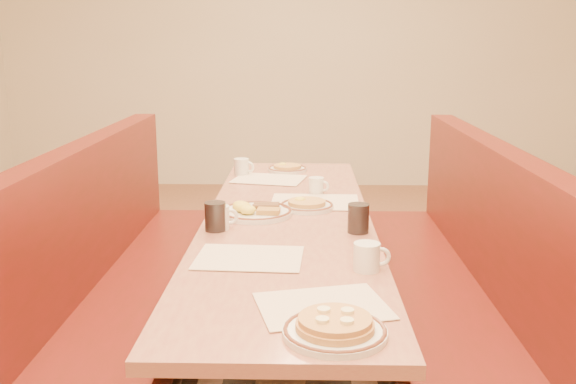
{
  "coord_description": "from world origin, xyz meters",
  "views": [
    {
      "loc": [
        0.06,
        -2.6,
        1.48
      ],
      "look_at": [
        0.0,
        0.06,
        0.85
      ],
      "focal_mm": 40.0,
      "sensor_mm": 36.0,
      "label": 1
    }
  ],
  "objects_px": {
    "soda_tumbler_near": "(215,217)",
    "soda_tumbler_mid": "(358,218)",
    "coffee_mug_d": "(242,166)",
    "diner_table": "(288,302)",
    "booth_right": "(457,306)",
    "coffee_mug_c": "(317,185)",
    "eggs_plate": "(255,211)",
    "booth_left": "(121,303)",
    "pancake_plate": "(335,328)",
    "coffee_mug_b": "(219,217)",
    "coffee_mug_a": "(368,256)"
  },
  "relations": [
    {
      "from": "soda_tumbler_near",
      "to": "soda_tumbler_mid",
      "type": "distance_m",
      "value": 0.56
    },
    {
      "from": "coffee_mug_d",
      "to": "soda_tumbler_mid",
      "type": "relative_size",
      "value": 1.02
    },
    {
      "from": "coffee_mug_d",
      "to": "soda_tumbler_near",
      "type": "height_order",
      "value": "soda_tumbler_near"
    },
    {
      "from": "diner_table",
      "to": "booth_right",
      "type": "distance_m",
      "value": 0.73
    },
    {
      "from": "diner_table",
      "to": "coffee_mug_c",
      "type": "height_order",
      "value": "coffee_mug_c"
    },
    {
      "from": "coffee_mug_c",
      "to": "soda_tumbler_near",
      "type": "relative_size",
      "value": 0.88
    },
    {
      "from": "eggs_plate",
      "to": "booth_left",
      "type": "bearing_deg",
      "value": -175.36
    },
    {
      "from": "pancake_plate",
      "to": "eggs_plate",
      "type": "xyz_separation_m",
      "value": [
        -0.29,
        1.15,
        -0.0
      ]
    },
    {
      "from": "coffee_mug_b",
      "to": "coffee_mug_d",
      "type": "xyz_separation_m",
      "value": [
        -0.01,
        1.06,
        -0.0
      ]
    },
    {
      "from": "diner_table",
      "to": "soda_tumbler_near",
      "type": "distance_m",
      "value": 0.55
    },
    {
      "from": "coffee_mug_b",
      "to": "pancake_plate",
      "type": "bearing_deg",
      "value": -81.03
    },
    {
      "from": "booth_right",
      "to": "coffee_mug_c",
      "type": "relative_size",
      "value": 24.68
    },
    {
      "from": "coffee_mug_b",
      "to": "coffee_mug_c",
      "type": "xyz_separation_m",
      "value": [
        0.4,
        0.62,
        -0.01
      ]
    },
    {
      "from": "booth_left",
      "to": "pancake_plate",
      "type": "bearing_deg",
      "value": -51.39
    },
    {
      "from": "booth_left",
      "to": "coffee_mug_b",
      "type": "relative_size",
      "value": 20.24
    },
    {
      "from": "diner_table",
      "to": "coffee_mug_b",
      "type": "height_order",
      "value": "coffee_mug_b"
    },
    {
      "from": "pancake_plate",
      "to": "coffee_mug_a",
      "type": "distance_m",
      "value": 0.5
    },
    {
      "from": "diner_table",
      "to": "coffee_mug_c",
      "type": "xyz_separation_m",
      "value": [
        0.13,
        0.46,
        0.42
      ]
    },
    {
      "from": "coffee_mug_b",
      "to": "coffee_mug_c",
      "type": "bearing_deg",
      "value": 42.34
    },
    {
      "from": "booth_right",
      "to": "eggs_plate",
      "type": "height_order",
      "value": "booth_right"
    },
    {
      "from": "coffee_mug_a",
      "to": "diner_table",
      "type": "bearing_deg",
      "value": 112.14
    },
    {
      "from": "coffee_mug_b",
      "to": "soda_tumbler_near",
      "type": "xyz_separation_m",
      "value": [
        -0.01,
        -0.02,
        0.01
      ]
    },
    {
      "from": "pancake_plate",
      "to": "coffee_mug_d",
      "type": "bearing_deg",
      "value": 101.9
    },
    {
      "from": "diner_table",
      "to": "soda_tumbler_mid",
      "type": "height_order",
      "value": "soda_tumbler_mid"
    },
    {
      "from": "booth_right",
      "to": "coffee_mug_a",
      "type": "xyz_separation_m",
      "value": [
        -0.46,
        -0.62,
        0.44
      ]
    },
    {
      "from": "coffee_mug_c",
      "to": "pancake_plate",
      "type": "bearing_deg",
      "value": -65.54
    },
    {
      "from": "diner_table",
      "to": "coffee_mug_a",
      "type": "bearing_deg",
      "value": -66.11
    },
    {
      "from": "eggs_plate",
      "to": "coffee_mug_d",
      "type": "height_order",
      "value": "coffee_mug_d"
    },
    {
      "from": "booth_left",
      "to": "coffee_mug_d",
      "type": "xyz_separation_m",
      "value": [
        0.46,
        0.91,
        0.44
      ]
    },
    {
      "from": "booth_right",
      "to": "coffee_mug_a",
      "type": "height_order",
      "value": "booth_right"
    },
    {
      "from": "booth_right",
      "to": "soda_tumbler_near",
      "type": "distance_m",
      "value": 1.12
    },
    {
      "from": "booth_right",
      "to": "pancake_plate",
      "type": "xyz_separation_m",
      "value": [
        -0.59,
        -1.1,
        0.41
      ]
    },
    {
      "from": "soda_tumbler_mid",
      "to": "diner_table",
      "type": "bearing_deg",
      "value": 145.13
    },
    {
      "from": "coffee_mug_d",
      "to": "pancake_plate",
      "type": "bearing_deg",
      "value": -60.06
    },
    {
      "from": "booth_left",
      "to": "coffee_mug_a",
      "type": "relative_size",
      "value": 20.38
    },
    {
      "from": "diner_table",
      "to": "eggs_plate",
      "type": "relative_size",
      "value": 7.94
    },
    {
      "from": "soda_tumbler_near",
      "to": "eggs_plate",
      "type": "bearing_deg",
      "value": 59.12
    },
    {
      "from": "eggs_plate",
      "to": "coffee_mug_d",
      "type": "xyz_separation_m",
      "value": [
        -0.13,
        0.86,
        0.03
      ]
    },
    {
      "from": "coffee_mug_a",
      "to": "coffee_mug_c",
      "type": "height_order",
      "value": "coffee_mug_a"
    },
    {
      "from": "booth_right",
      "to": "soda_tumbler_mid",
      "type": "bearing_deg",
      "value": -156.67
    },
    {
      "from": "coffee_mug_c",
      "to": "booth_right",
      "type": "bearing_deg",
      "value": -13.5
    },
    {
      "from": "diner_table",
      "to": "pancake_plate",
      "type": "height_order",
      "value": "pancake_plate"
    },
    {
      "from": "coffee_mug_a",
      "to": "coffee_mug_d",
      "type": "height_order",
      "value": "coffee_mug_a"
    },
    {
      "from": "diner_table",
      "to": "booth_right",
      "type": "relative_size",
      "value": 1.0
    },
    {
      "from": "coffee_mug_a",
      "to": "eggs_plate",
      "type": "bearing_deg",
      "value": 120.22
    },
    {
      "from": "coffee_mug_b",
      "to": "booth_left",
      "type": "bearing_deg",
      "value": 146.32
    },
    {
      "from": "coffee_mug_b",
      "to": "coffee_mug_c",
      "type": "relative_size",
      "value": 1.22
    },
    {
      "from": "pancake_plate",
      "to": "coffee_mug_c",
      "type": "xyz_separation_m",
      "value": [
        -0.01,
        1.56,
        0.02
      ]
    },
    {
      "from": "coffee_mug_d",
      "to": "coffee_mug_b",
      "type": "bearing_deg",
      "value": -71.48
    },
    {
      "from": "pancake_plate",
      "to": "soda_tumbler_near",
      "type": "height_order",
      "value": "soda_tumbler_near"
    }
  ]
}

